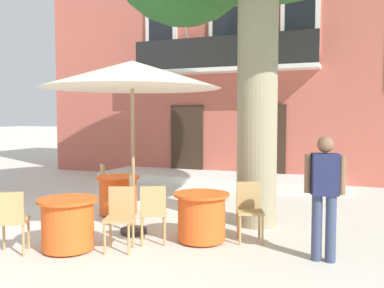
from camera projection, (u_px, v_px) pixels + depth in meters
ground_plane at (119, 210)px, 8.72m from camera, size 120.00×120.00×0.00m
building_facade at (243, 65)px, 14.66m from camera, size 13.00×5.09×7.50m
entrance_step_platform at (216, 179)px, 12.21m from camera, size 7.01×1.83×0.25m
cafe_table_near_tree at (202, 217)px, 6.48m from camera, size 0.86×0.86×0.76m
cafe_chair_near_tree_0 at (249, 207)px, 6.53m from camera, size 0.52×0.52×0.91m
cafe_chair_near_tree_1 at (153, 210)px, 6.32m from camera, size 0.54×0.54×0.91m
cafe_table_middle at (68, 224)px, 6.05m from camera, size 0.86×0.86×0.76m
cafe_chair_middle_0 at (120, 214)px, 6.08m from camera, size 0.51×0.51×0.91m
cafe_chair_middle_1 at (11, 218)px, 5.83m from camera, size 0.55×0.55×0.91m
cafe_table_front at (118, 195)px, 8.30m from camera, size 0.86×0.86×0.76m
cafe_chair_front_0 at (125, 194)px, 7.58m from camera, size 0.56×0.56×0.91m
cafe_chair_front_1 at (107, 183)px, 8.96m from camera, size 0.57×0.57×0.91m
cafe_umbrella at (132, 75)px, 6.79m from camera, size 2.90×2.90×2.85m
pedestrian_mid_plaza at (324, 191)px, 5.56m from camera, size 0.53×0.31×1.69m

